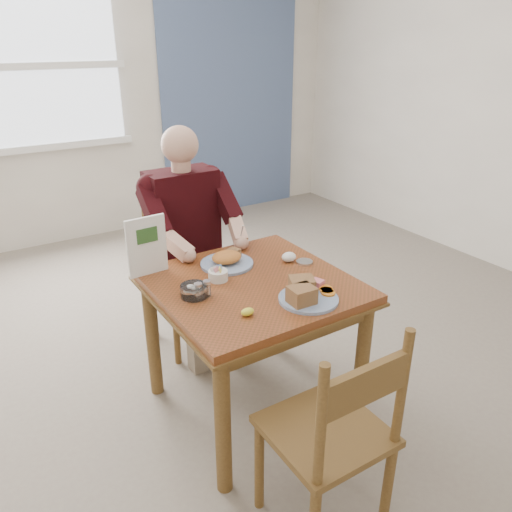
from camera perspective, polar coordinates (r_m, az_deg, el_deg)
floor at (r=2.82m, az=-0.37°, el=-16.66°), size 6.00×6.00×0.00m
wall_back at (r=4.97m, az=-20.05°, el=17.52°), size 5.50×0.00×5.50m
accent_panel at (r=5.54m, az=-2.89°, el=19.36°), size 1.60×0.02×2.80m
lemon_wedge at (r=2.12m, az=-0.97°, el=-6.41°), size 0.07×0.06×0.03m
napkin at (r=2.61m, az=3.77°, el=-0.11°), size 0.09×0.07×0.05m
metal_dish at (r=2.61m, az=5.58°, el=-0.68°), size 0.10×0.10×0.01m
window at (r=4.85m, az=-25.11°, el=19.03°), size 1.72×0.04×1.42m
table at (r=2.46m, az=-0.41°, el=-5.27°), size 0.92×0.92×0.75m
chair_far at (r=3.16m, az=-8.09°, el=-1.80°), size 0.42×0.42×0.95m
chair_near at (r=1.98m, az=8.81°, el=-19.63°), size 0.42×0.42×0.95m
diner at (r=2.95m, az=-7.73°, el=3.37°), size 0.53×0.56×1.39m
near_plate at (r=2.24m, az=5.69°, el=-4.28°), size 0.32×0.32×0.09m
far_plate at (r=2.57m, az=-3.31°, el=-0.43°), size 0.35×0.35×0.07m
caddy at (r=2.42m, az=-4.35°, el=-2.19°), size 0.12×0.12×0.07m
shakers at (r=2.26m, az=-6.09°, el=-3.83°), size 0.08×0.04×0.08m
creamer at (r=2.28m, az=-7.09°, el=-3.96°), size 0.15×0.15×0.06m
menu at (r=2.48m, az=-12.38°, el=1.15°), size 0.20×0.03×0.30m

